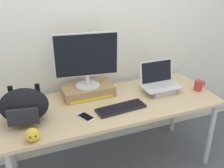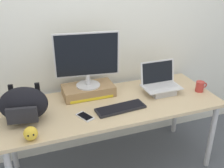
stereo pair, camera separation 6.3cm
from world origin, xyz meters
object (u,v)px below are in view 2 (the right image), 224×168
plush_toy (31,133)px  desktop_monitor (87,59)px  messenger_backpack (24,105)px  cell_phone (85,117)px  toner_box_yellow (88,90)px  coffee_mug (200,86)px  open_laptop (161,86)px  external_keyboard (121,108)px

plush_toy → desktop_monitor: bearing=42.9°
messenger_backpack → cell_phone: size_ratio=2.32×
cell_phone → plush_toy: (-0.42, -0.15, 0.04)m
toner_box_yellow → coffee_mug: coffee_mug is taller
cell_phone → coffee_mug: bearing=-20.8°
cell_phone → toner_box_yellow: bearing=45.8°
open_laptop → external_keyboard: (-0.47, -0.17, -0.05)m
desktop_monitor → plush_toy: bearing=-129.3°
open_laptop → external_keyboard: 0.50m
messenger_backpack → plush_toy: 0.28m
external_keyboard → messenger_backpack: size_ratio=1.09×
desktop_monitor → messenger_backpack: (-0.57, -0.24, -0.22)m
open_laptop → coffee_mug: (0.36, -0.11, -0.01)m
open_laptop → coffee_mug: bearing=-16.9°
open_laptop → plush_toy: size_ratio=3.54×
toner_box_yellow → coffee_mug: (1.01, -0.28, 0.00)m
messenger_backpack → desktop_monitor: bearing=33.5°
desktop_monitor → cell_phone: 0.52m
desktop_monitor → coffee_mug: (1.01, -0.28, -0.31)m
cell_phone → external_keyboard: bearing=-21.5°
desktop_monitor → plush_toy: desktop_monitor is taller
desktop_monitor → open_laptop: bearing=-7.2°
coffee_mug → plush_toy: same height
open_laptop → plush_toy: 1.25m
external_keyboard → open_laptop: bearing=15.0°
messenger_backpack → cell_phone: 0.48m
plush_toy → cell_phone: bearing=19.6°
messenger_backpack → plush_toy: messenger_backpack is taller
coffee_mug → cell_phone: size_ratio=0.69×
external_keyboard → coffee_mug: (0.83, 0.06, 0.04)m
toner_box_yellow → desktop_monitor: size_ratio=0.82×
open_laptop → messenger_backpack: bearing=-177.0°
toner_box_yellow → cell_phone: 0.39m
open_laptop → coffee_mug: size_ratio=2.93×
desktop_monitor → messenger_backpack: size_ratio=1.42×
desktop_monitor → external_keyboard: desktop_monitor is taller
desktop_monitor → plush_toy: 0.81m
coffee_mug → messenger_backpack: bearing=178.6°
cell_phone → messenger_backpack: bearing=140.6°
external_keyboard → coffee_mug: coffee_mug is taller
toner_box_yellow → coffee_mug: 1.05m
messenger_backpack → cell_phone: (0.44, -0.12, -0.13)m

